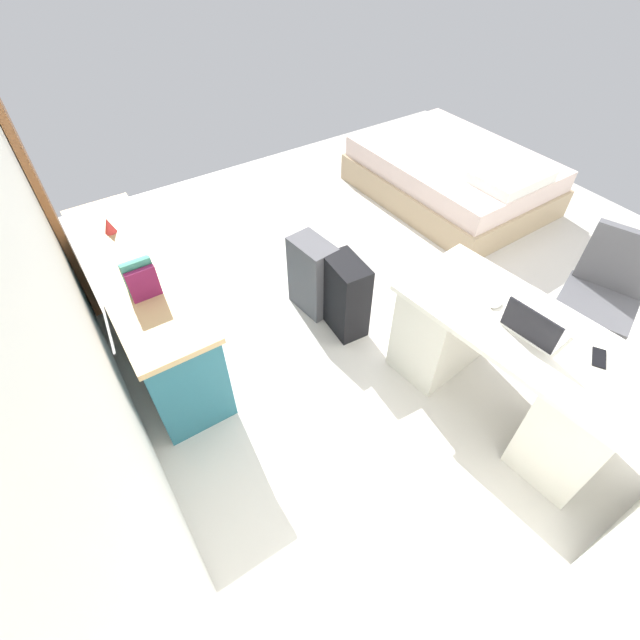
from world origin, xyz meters
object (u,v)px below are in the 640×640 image
object	(u,v)px
suitcase_spare_grey	(313,276)
computer_mouse	(496,303)
suitcase_black	(345,296)
cell_phone_near_laptop	(599,358)
credenza	(146,307)
desk	(507,366)
laptop	(534,328)
office_chair	(595,305)
figurine_small	(109,225)
bed	(452,176)

from	to	relation	value
suitcase_spare_grey	computer_mouse	size ratio (longest dim) A/B	6.15
suitcase_black	suitcase_spare_grey	size ratio (longest dim) A/B	1.00
cell_phone_near_laptop	credenza	bearing A→B (deg)	8.32
suitcase_black	cell_phone_near_laptop	world-z (taller)	cell_phone_near_laptop
credenza	suitcase_black	bearing A→B (deg)	-115.86
desk	laptop	bearing A→B (deg)	156.76
office_chair	laptop	xyz separation A→B (m)	(-0.07, 0.91, 0.37)
suitcase_spare_grey	figurine_small	bearing A→B (deg)	52.51
desk	figurine_small	size ratio (longest dim) A/B	13.67
suitcase_spare_grey	figurine_small	size ratio (longest dim) A/B	5.59
laptop	computer_mouse	size ratio (longest dim) A/B	3.32
bed	cell_phone_near_laptop	size ratio (longest dim) A/B	14.21
desk	bed	xyz separation A→B (m)	(2.06, -1.61, -0.14)
credenza	laptop	size ratio (longest dim) A/B	5.42
credenza	computer_mouse	xyz separation A→B (m)	(-1.52, -1.66, 0.38)
laptop	computer_mouse	distance (m)	0.27
bed	laptop	size ratio (longest dim) A/B	5.82
computer_mouse	cell_phone_near_laptop	bearing A→B (deg)	-172.08
credenza	figurine_small	xyz separation A→B (m)	(0.43, 0.00, 0.43)
suitcase_black	figurine_small	bearing A→B (deg)	54.85
bed	office_chair	bearing A→B (deg)	160.69
figurine_small	credenza	bearing A→B (deg)	-179.80
credenza	figurine_small	world-z (taller)	figurine_small
bed	computer_mouse	world-z (taller)	computer_mouse
laptop	credenza	bearing A→B (deg)	42.83
credenza	cell_phone_near_laptop	distance (m)	2.79
bed	suitcase_black	xyz separation A→B (m)	(-0.94, 2.02, 0.06)
suitcase_black	computer_mouse	size ratio (longest dim) A/B	6.14
office_chair	credenza	bearing A→B (deg)	56.27
bed	suitcase_black	world-z (taller)	suitcase_black
computer_mouse	figurine_small	bearing A→B (deg)	34.25
office_chair	cell_phone_near_laptop	bearing A→B (deg)	116.47
office_chair	laptop	size ratio (longest dim) A/B	2.83
desk	suitcase_spare_grey	xyz separation A→B (m)	(1.44, 0.49, -0.08)
cell_phone_near_laptop	figurine_small	xyz separation A→B (m)	(2.52, 1.81, 0.06)
suitcase_black	laptop	xyz separation A→B (m)	(-1.17, -0.39, 0.48)
desk	suitcase_black	bearing A→B (deg)	20.22
figurine_small	laptop	bearing A→B (deg)	-143.24
credenza	suitcase_spare_grey	world-z (taller)	credenza
computer_mouse	figurine_small	size ratio (longest dim) A/B	0.91
desk	figurine_small	bearing A→B (deg)	37.80
credenza	laptop	world-z (taller)	laptop
office_chair	credenza	world-z (taller)	office_chair
office_chair	cell_phone_near_laptop	xyz separation A→B (m)	(-0.38, 0.76, 0.32)
suitcase_black	office_chair	bearing A→B (deg)	-125.82
office_chair	laptop	bearing A→B (deg)	94.34
laptop	computer_mouse	bearing A→B (deg)	-2.76
office_chair	figurine_small	distance (m)	3.37
suitcase_spare_grey	cell_phone_near_laptop	world-z (taller)	cell_phone_near_laptop
figurine_small	suitcase_black	bearing A→B (deg)	-129.53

